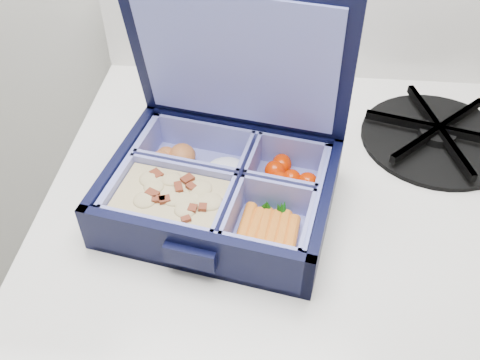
# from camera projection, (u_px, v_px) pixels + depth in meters

# --- Properties ---
(stove) EXTENTS (0.57, 0.57, 0.85)m
(stove) POSITION_uv_depth(u_px,v_px,m) (274.00, 351.00, 0.94)
(stove) COLOR silver
(stove) RESTS_ON floor
(bento_box) EXTENTS (0.27, 0.23, 0.06)m
(bento_box) POSITION_uv_depth(u_px,v_px,m) (220.00, 190.00, 0.59)
(bento_box) COLOR black
(bento_box) RESTS_ON stove
(burner_grate) EXTENTS (0.24, 0.24, 0.03)m
(burner_grate) POSITION_uv_depth(u_px,v_px,m) (438.00, 132.00, 0.69)
(burner_grate) COLOR black
(burner_grate) RESTS_ON stove
(burner_grate_rear) EXTENTS (0.22, 0.22, 0.02)m
(burner_grate_rear) POSITION_uv_depth(u_px,v_px,m) (216.00, 78.00, 0.79)
(burner_grate_rear) COLOR black
(burner_grate_rear) RESTS_ON stove
(fork) EXTENTS (0.13, 0.15, 0.01)m
(fork) POSITION_uv_depth(u_px,v_px,m) (256.00, 139.00, 0.69)
(fork) COLOR silver
(fork) RESTS_ON stove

